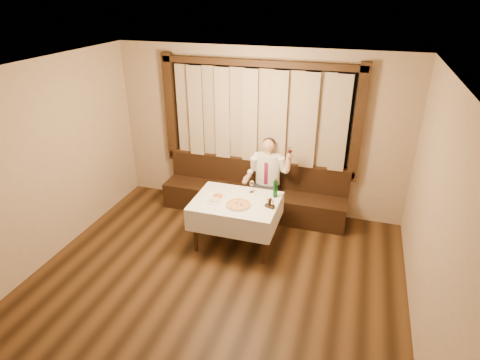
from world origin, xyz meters
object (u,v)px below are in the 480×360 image
(pasta_cream, at_px, (215,199))
(seated_man, at_px, (267,173))
(banquette, at_px, (254,196))
(pasta_red, at_px, (218,195))
(green_bottle, at_px, (275,189))
(dining_table, at_px, (236,206))
(cruet_caddy, at_px, (270,204))
(pizza, at_px, (238,205))

(pasta_cream, bearing_deg, seated_man, 62.91)
(banquette, distance_m, pasta_red, 1.15)
(green_bottle, bearing_deg, dining_table, -151.86)
(cruet_caddy, bearing_deg, green_bottle, 111.05)
(pasta_red, relative_size, pasta_cream, 0.98)
(dining_table, distance_m, seated_man, 0.98)
(dining_table, distance_m, pasta_cream, 0.34)
(pasta_cream, bearing_deg, banquette, 75.70)
(dining_table, xyz_separation_m, cruet_caddy, (0.53, -0.06, 0.16))
(pasta_cream, height_order, green_bottle, green_bottle)
(pasta_cream, bearing_deg, pasta_red, 88.43)
(dining_table, bearing_deg, seated_man, 75.16)
(dining_table, bearing_deg, banquette, 90.00)
(seated_man, bearing_deg, banquette, 160.18)
(seated_man, bearing_deg, cruet_caddy, -74.14)
(dining_table, xyz_separation_m, pizza, (0.08, -0.15, 0.12))
(pasta_red, xyz_separation_m, pasta_cream, (-0.00, -0.14, 0.00))
(pasta_cream, xyz_separation_m, cruet_caddy, (0.82, 0.06, 0.02))
(pasta_red, height_order, pasta_cream, pasta_cream)
(cruet_caddy, bearing_deg, pasta_red, -164.37)
(pizza, distance_m, seated_man, 1.09)
(pizza, distance_m, pasta_cream, 0.38)
(green_bottle, bearing_deg, pasta_cream, -153.88)
(dining_table, height_order, pasta_red, pasta_red)
(cruet_caddy, distance_m, seated_man, 1.03)
(banquette, relative_size, dining_table, 2.52)
(green_bottle, bearing_deg, cruet_caddy, -90.00)
(pizza, distance_m, cruet_caddy, 0.46)
(green_bottle, distance_m, cruet_caddy, 0.35)
(pizza, xyz_separation_m, green_bottle, (0.45, 0.43, 0.12))
(pizza, xyz_separation_m, cruet_caddy, (0.45, 0.09, 0.03))
(green_bottle, relative_size, seated_man, 0.22)
(seated_man, bearing_deg, pasta_cream, -117.09)
(pasta_cream, relative_size, green_bottle, 0.80)
(pasta_red, xyz_separation_m, seated_man, (0.54, 0.92, 0.03))
(pasta_cream, distance_m, cruet_caddy, 0.82)
(pasta_red, distance_m, cruet_caddy, 0.82)
(dining_table, bearing_deg, pizza, -60.63)
(banquette, bearing_deg, dining_table, -90.00)
(seated_man, bearing_deg, pizza, -98.68)
(dining_table, height_order, pasta_cream, pasta_cream)
(dining_table, xyz_separation_m, pasta_red, (-0.29, 0.02, 0.14))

